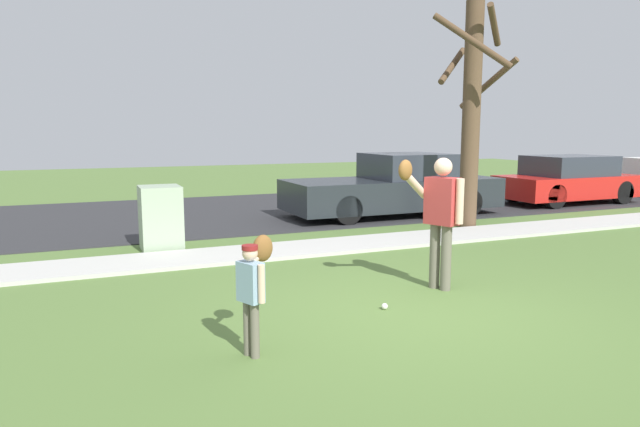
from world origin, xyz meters
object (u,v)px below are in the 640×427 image
Objects in this scene: person_adult at (439,209)px; parked_pickup_dark at (395,188)px; street_tree_near at (472,109)px; person_child at (254,280)px; baseball at (385,306)px; parked_hatchback_red at (568,180)px; utility_cabinet at (161,218)px.

parked_pickup_dark is (2.79, 5.83, -0.38)m from person_adult.
person_child is at bearing -141.59° from street_tree_near.
baseball is 0.02× the size of parked_hatchback_red.
street_tree_near reaches higher than baseball.
utility_cabinet is (-2.97, 3.99, -0.50)m from person_adult.
person_child is 0.98× the size of utility_cabinet.
baseball is (-1.05, -0.48, -1.02)m from person_adult.
parked_pickup_dark is (5.59, 6.97, -0.03)m from person_child.
street_tree_near is (4.40, 4.22, 2.45)m from baseball.
street_tree_near is 0.89× the size of parked_pickup_dark.
parked_hatchback_red is at bearing 9.51° from person_child.
person_child is 5.13m from utility_cabinet.
baseball is 0.07× the size of utility_cabinet.
person_adult reaches higher than baseball.
person_child is (-2.80, -1.14, -0.35)m from person_adult.
person_child is 8.94m from parked_pickup_dark.
parked_hatchback_red reaches higher than baseball.
parked_hatchback_red reaches higher than utility_cabinet.
parked_pickup_dark is at bearing 105.00° from street_tree_near.
person_child is 0.21× the size of parked_pickup_dark.
utility_cabinet is at bearing 17.75° from parked_pickup_dark.
parked_hatchback_red is (5.62, 0.05, -0.01)m from parked_pickup_dark.
person_adult is 5.22m from street_tree_near.
baseball is 7.42m from parked_pickup_dark.
person_adult is 1.53m from baseball.
baseball is at bearing -136.21° from street_tree_near.
parked_hatchback_red is at bearing 33.90° from baseball.
utility_cabinet is 0.21× the size of parked_pickup_dark.
parked_hatchback_red is (9.46, 6.36, 0.62)m from baseball.
parked_hatchback_red is (8.42, 5.88, -0.39)m from person_adult.
street_tree_near is at bearing -154.42° from person_adult.
person_adult is at bearing -53.37° from utility_cabinet.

